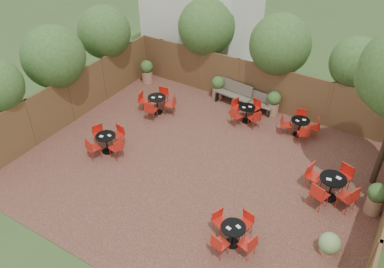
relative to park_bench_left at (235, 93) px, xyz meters
The scene contains 9 objects.
ground 4.75m from the park_bench_left, 78.75° to the right, with size 80.00×80.00×0.00m, color #354F23.
courtyard_paving 4.75m from the park_bench_left, 78.75° to the right, with size 12.00×10.00×0.02m, color #371916.
fence_back 1.10m from the park_bench_left, 21.82° to the left, with size 12.00×0.08×2.00m, color #51321E.
fence_left 6.89m from the park_bench_left, 137.64° to the right, with size 0.08×10.00×2.00m, color #51321E.
overhang_foliage 2.82m from the park_bench_left, 125.36° to the right, with size 15.46×10.45×2.56m.
park_bench_left is the anchor object (origin of this frame).
park_bench_right 1.14m from the park_bench_left, ahead, with size 1.39×0.55×0.84m.
bistro_tables 3.76m from the park_bench_left, 66.30° to the right, with size 9.39×7.61×0.96m.
planters 1.28m from the park_bench_left, 53.69° to the right, with size 11.64×4.24×1.11m.
Camera 1 is at (5.41, -9.31, 9.28)m, focal length 37.39 mm.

